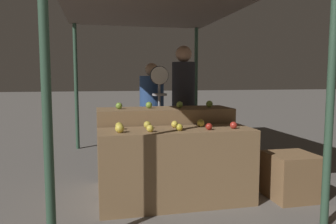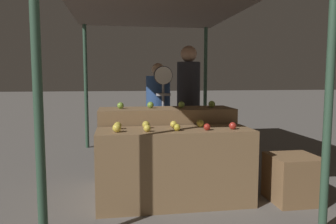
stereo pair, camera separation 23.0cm
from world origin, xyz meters
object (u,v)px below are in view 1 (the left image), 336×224
object	(u,v)px
produce_scale	(159,97)
person_customer_left	(152,105)
person_vendor_at_scale	(183,97)
wooden_crate_side	(291,176)

from	to	relation	value
produce_scale	person_customer_left	xyz separation A→B (m)	(0.03, 0.81, -0.18)
person_vendor_at_scale	wooden_crate_side	xyz separation A→B (m)	(0.82, -1.52, -0.80)
person_vendor_at_scale	produce_scale	bearing A→B (deg)	59.96
produce_scale	person_vendor_at_scale	world-z (taller)	person_vendor_at_scale
produce_scale	wooden_crate_side	world-z (taller)	produce_scale
produce_scale	person_vendor_at_scale	bearing A→B (deg)	31.70
produce_scale	person_vendor_at_scale	size ratio (longest dim) A/B	0.83
person_customer_left	wooden_crate_side	distance (m)	2.49
person_customer_left	person_vendor_at_scale	bearing A→B (deg)	152.44
person_customer_left	wooden_crate_side	bearing A→B (deg)	148.41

